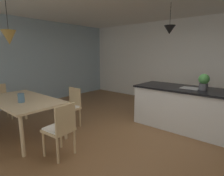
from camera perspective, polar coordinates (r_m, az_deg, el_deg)
ground_plane at (r=3.57m, az=7.42°, el=-16.72°), size 10.00×8.40×0.04m
wall_back_kitchen at (r=6.18m, az=24.65°, el=7.27°), size 10.00×0.12×2.70m
window_wall_left_glazing at (r=6.36m, az=-24.82°, el=7.32°), size 0.06×8.40×2.70m
dining_table at (r=4.06m, az=-26.33°, el=-4.02°), size 1.84×0.97×0.73m
chair_kitchen_end at (r=3.02m, az=-15.90°, el=-12.01°), size 0.44×0.44×0.87m
chair_window_end at (r=5.28m, az=-31.73°, el=-3.43°), size 0.42×0.42×0.87m
chair_far_right at (r=4.16m, az=-12.93°, el=-5.55°), size 0.41×0.41×0.87m
kitchen_island at (r=4.31m, az=21.16°, el=-5.62°), size 2.00×0.92×0.91m
pendant_over_table at (r=3.85m, az=-29.68°, el=13.71°), size 0.25×0.25×0.92m
pendant_over_island_main at (r=4.32m, az=17.67°, el=17.09°), size 0.25×0.25×0.66m
potted_plant_on_island at (r=4.08m, az=26.93°, el=1.90°), size 0.21×0.21×0.33m
vase_on_dining_table at (r=3.76m, az=-26.68°, el=-2.81°), size 0.11×0.11×0.17m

